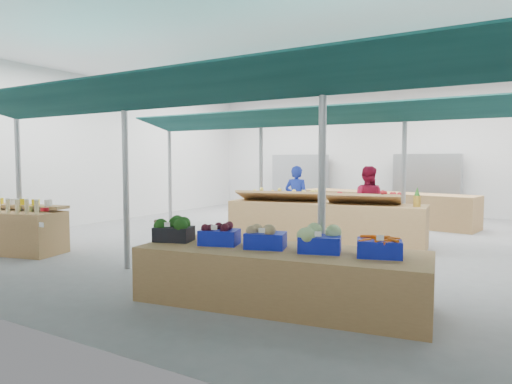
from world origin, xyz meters
TOP-DOWN VIEW (x-y plane):
  - floor at (0.00, 0.00)m, footprint 13.00×13.00m
  - hall at (0.00, 1.44)m, footprint 13.00×13.00m
  - pole_grid at (0.75, -1.75)m, footprint 10.00×4.60m
  - awnings at (0.75, -1.75)m, footprint 9.50×7.08m
  - back_shelving_left at (-2.50, 6.00)m, footprint 2.00×0.50m
  - back_shelving_right at (2.00, 6.00)m, footprint 2.00×0.50m
  - bottle_shelf at (-3.85, -4.14)m, footprint 1.99×1.46m
  - veg_counter at (2.11, -4.38)m, footprint 3.76×1.74m
  - fruit_counter at (0.99, -0.18)m, footprint 4.30×1.43m
  - far_counter at (1.26, 3.69)m, footprint 5.13×1.85m
  - crate_stack at (3.19, -3.23)m, footprint 0.55×0.48m
  - vendor_left at (-0.21, 0.92)m, footprint 0.65×0.47m
  - vendor_right at (1.59, 0.92)m, footprint 0.88×0.72m
  - crate_broccoli at (0.57, -4.62)m, footprint 0.58×0.48m
  - crate_beets at (1.26, -4.51)m, footprint 0.58×0.48m
  - crate_celeriac at (1.91, -4.41)m, footprint 0.58×0.48m
  - crate_cabbage at (2.60, -4.31)m, footprint 0.58×0.48m
  - crate_carrots at (3.30, -4.20)m, footprint 0.58×0.48m
  - sparrow at (0.42, -4.76)m, footprint 0.12×0.09m
  - pole_ribbon at (-1.34, -5.27)m, footprint 0.12×0.12m
  - apple_heap_yellow at (0.00, -0.38)m, footprint 2.00×1.08m
  - apple_heap_red at (1.85, -0.19)m, footprint 1.61×0.99m
  - pineapple at (2.90, -0.08)m, footprint 0.14×0.14m

SIDE VIEW (x-z plane):
  - floor at x=0.00m, z-range 0.00..0.00m
  - crate_stack at x=3.19m, z-range 0.00..0.56m
  - veg_counter at x=2.11m, z-range 0.00..0.70m
  - bottle_shelf at x=-3.85m, z-range -0.10..1.00m
  - fruit_counter at x=0.99m, z-range 0.00..0.90m
  - far_counter at x=1.26m, z-range 0.00..0.91m
  - crate_carrots at x=3.30m, z-range 0.67..0.96m
  - crate_beets at x=1.26m, z-range 0.69..0.98m
  - vendor_left at x=-0.21m, z-range 0.00..1.69m
  - vendor_right at x=1.59m, z-range 0.00..1.69m
  - crate_celeriac at x=1.91m, z-range 0.69..1.01m
  - crate_broccoli at x=0.57m, z-range 0.69..1.04m
  - crate_cabbage at x=2.60m, z-range 0.69..1.04m
  - sparrow at x=0.42m, z-range 0.90..1.01m
  - back_shelving_left at x=-2.50m, z-range 0.00..2.00m
  - back_shelving_right at x=2.00m, z-range 0.00..2.00m
  - apple_heap_yellow at x=0.00m, z-range 0.93..1.21m
  - apple_heap_red at x=1.85m, z-range 0.93..1.21m
  - pole_ribbon at x=-1.34m, z-range 0.94..1.22m
  - pineapple at x=2.90m, z-range 0.89..1.28m
  - pole_grid at x=0.75m, z-range 0.31..3.31m
  - hall at x=0.00m, z-range -3.85..9.15m
  - awnings at x=0.75m, z-range 2.63..2.93m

